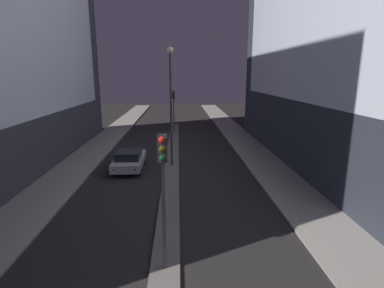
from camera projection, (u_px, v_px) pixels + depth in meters
median_strip at (172, 159)px, 23.90m from camera, size 1.05×33.94×0.14m
traffic_light_near at (163, 173)px, 9.61m from camera, size 0.32×0.42×4.75m
traffic_light_mid at (174, 102)px, 33.58m from camera, size 0.32×0.42×4.75m
street_lamp at (171, 93)px, 21.04m from camera, size 0.45×0.45×8.38m
car_left_lane at (129, 160)px, 21.42m from camera, size 1.95×4.36×1.45m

